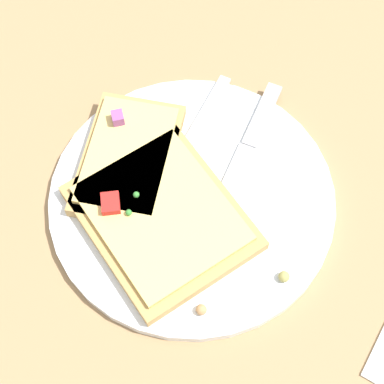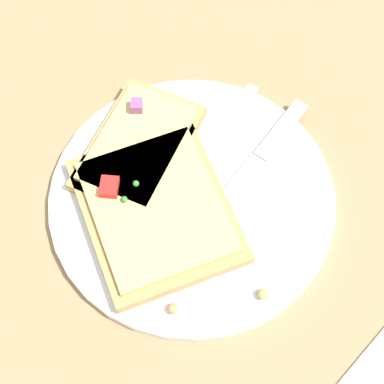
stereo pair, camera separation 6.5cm
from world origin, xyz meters
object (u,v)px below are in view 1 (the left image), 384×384
object	(u,v)px
plate	(192,199)
fork	(176,166)
knife	(245,153)
pizza_slice_corner	(126,161)
pizza_slice_main	(161,216)

from	to	relation	value
plate	fork	xyz separation A→B (m)	(0.02, 0.03, 0.01)
knife	fork	bearing A→B (deg)	-55.00
plate	fork	distance (m)	0.04
fork	pizza_slice_corner	bearing A→B (deg)	-66.66
knife	plate	bearing A→B (deg)	-25.49
plate	fork	world-z (taller)	fork
pizza_slice_main	fork	bearing A→B (deg)	133.55
pizza_slice_corner	pizza_slice_main	bearing A→B (deg)	42.47
plate	pizza_slice_corner	size ratio (longest dim) A/B	1.75
pizza_slice_main	plate	bearing A→B (deg)	97.30
plate	pizza_slice_main	size ratio (longest dim) A/B	1.39
pizza_slice_main	pizza_slice_corner	xyz separation A→B (m)	(0.03, 0.07, 0.00)
fork	knife	xyz separation A→B (m)	(0.05, -0.05, -0.00)
fork	plate	bearing A→B (deg)	52.56
plate	knife	distance (m)	0.08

